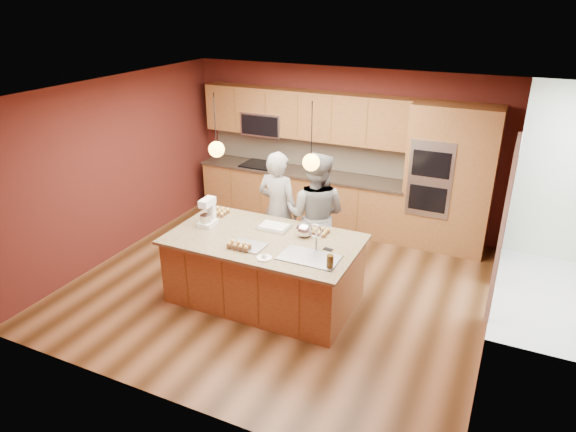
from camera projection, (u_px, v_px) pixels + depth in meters
The scene contains 24 objects.
floor at pixel (280, 285), 7.25m from camera, with size 5.50×5.50×0.00m, color #402510.
ceiling at pixel (279, 91), 6.17m from camera, with size 5.50×5.50×0.00m, color silver.
wall_back at pixel (343, 148), 8.79m from camera, with size 5.50×5.50×0.00m, color #511C17.
wall_front at pixel (159, 286), 4.63m from camera, with size 5.50×5.50×0.00m, color #511C17.
wall_left at pixel (117, 168), 7.78m from camera, with size 5.00×5.00×0.00m, color #511C17.
wall_right at pixel (504, 234), 5.65m from camera, with size 5.00×5.00×0.00m, color #511C17.
cabinet_run at pixel (301, 167), 8.99m from camera, with size 3.74×0.64×2.30m.
oven_column at pixel (449, 179), 7.90m from camera, with size 1.30×0.62×2.30m.
doorway_trim at pixel (503, 230), 6.44m from camera, with size 0.08×1.11×2.20m, color silver, non-canonical shape.
pendant_left at pixel (217, 149), 6.38m from camera, with size 0.20×0.20×0.80m.
pendant_right at pixel (311, 162), 5.88m from camera, with size 0.20×0.20×0.80m.
island at pixel (265, 269), 6.73m from camera, with size 2.45×1.37×1.28m.
person_left at pixel (278, 210), 7.45m from camera, with size 0.65×0.42×1.77m, color black.
person_right at pixel (316, 215), 7.21m from camera, with size 0.89×0.69×1.83m, color slate.
stand_mixer at pixel (208, 214), 6.88m from camera, with size 0.21×0.28×0.38m.
sheet_cake at pixel (274, 227), 6.83m from camera, with size 0.41×0.31×0.05m.
cooling_rack at pixel (248, 245), 6.35m from camera, with size 0.43×0.31×0.02m, color #ADAFB5.
mixing_bowl at pixel (304, 230), 6.58m from camera, with size 0.22×0.22×0.19m, color silver.
plate at pixel (264, 258), 6.06m from camera, with size 0.18×0.18×0.01m, color white.
tumbler at pixel (330, 262), 5.82m from camera, with size 0.08×0.08×0.16m, color #3D2B0F.
phone at pixel (328, 249), 6.27m from camera, with size 0.12×0.06×0.01m, color black.
cupcakes_left at pixel (219, 212), 7.27m from camera, with size 0.24×0.24×0.07m, color gold, non-canonical shape.
cupcakes_rack at pixel (239, 245), 6.26m from camera, with size 0.32×0.16×0.07m, color gold, non-canonical shape.
cupcakes_right at pixel (320, 232), 6.66m from camera, with size 0.22×0.22×0.07m, color gold, non-canonical shape.
Camera 1 is at (2.74, -5.63, 3.78)m, focal length 32.00 mm.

